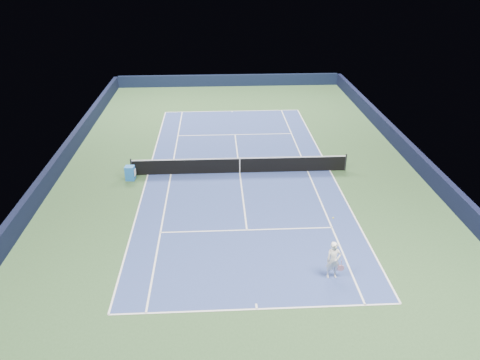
{
  "coord_description": "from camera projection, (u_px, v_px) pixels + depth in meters",
  "views": [
    {
      "loc": [
        -1.36,
        -25.32,
        12.09
      ],
      "look_at": [
        -0.15,
        -3.0,
        1.0
      ],
      "focal_mm": 35.0,
      "sensor_mm": 36.0,
      "label": 1
    }
  ],
  "objects": [
    {
      "name": "center_mark_far",
      "position": [
        232.0,
        112.0,
        38.58
      ],
      "size": [
        0.08,
        0.3,
        0.0
      ],
      "primitive_type": "cube",
      "color": "white",
      "rests_on": "ground"
    },
    {
      "name": "baseline_near",
      "position": [
        257.0,
        309.0,
        17.45
      ],
      "size": [
        10.97,
        0.08,
        0.0
      ],
      "primitive_type": "cube",
      "color": "white",
      "rests_on": "ground"
    },
    {
      "name": "sideline_doubles_right",
      "position": [
        330.0,
        170.0,
        28.35
      ],
      "size": [
        0.08,
        23.77,
        0.0
      ],
      "primitive_type": "cube",
      "color": "white",
      "rests_on": "ground"
    },
    {
      "name": "sideline_singles_left",
      "position": [
        171.0,
        174.0,
        27.88
      ],
      "size": [
        0.08,
        23.77,
        0.0
      ],
      "primitive_type": "cube",
      "color": "white",
      "rests_on": "ground"
    },
    {
      "name": "tennis_net",
      "position": [
        240.0,
        165.0,
        27.86
      ],
      "size": [
        12.9,
        0.1,
        1.07
      ],
      "color": "black",
      "rests_on": "ground"
    },
    {
      "name": "wall_right",
      "position": [
        418.0,
        160.0,
        28.37
      ],
      "size": [
        0.35,
        40.0,
        1.1
      ],
      "primitive_type": "cube",
      "color": "black",
      "rests_on": "ground"
    },
    {
      "name": "sideline_singles_right",
      "position": [
        308.0,
        171.0,
        28.28
      ],
      "size": [
        0.08,
        23.77,
        0.0
      ],
      "primitive_type": "cube",
      "color": "white",
      "rests_on": "ground"
    },
    {
      "name": "wall_far",
      "position": [
        229.0,
        80.0,
        45.58
      ],
      "size": [
        22.0,
        0.35,
        1.1
      ],
      "primitive_type": "cube",
      "color": "black",
      "rests_on": "ground"
    },
    {
      "name": "tennis_player",
      "position": [
        334.0,
        260.0,
        18.82
      ],
      "size": [
        0.78,
        1.25,
        2.23
      ],
      "color": "white",
      "rests_on": "ground"
    },
    {
      "name": "baseline_far",
      "position": [
        232.0,
        111.0,
        38.71
      ],
      "size": [
        10.97,
        0.08,
        0.0
      ],
      "primitive_type": "cube",
      "color": "white",
      "rests_on": "ground"
    },
    {
      "name": "ground",
      "position": [
        240.0,
        173.0,
        28.09
      ],
      "size": [
        40.0,
        40.0,
        0.0
      ],
      "primitive_type": "plane",
      "color": "#2C4A28",
      "rests_on": "ground"
    },
    {
      "name": "center_service_line",
      "position": [
        240.0,
        173.0,
        28.08
      ],
      "size": [
        0.08,
        12.8,
        0.0
      ],
      "primitive_type": "cube",
      "color": "white",
      "rests_on": "ground"
    },
    {
      "name": "center_mark_near",
      "position": [
        256.0,
        306.0,
        17.59
      ],
      "size": [
        0.08,
        0.3,
        0.0
      ],
      "primitive_type": "cube",
      "color": "white",
      "rests_on": "ground"
    },
    {
      "name": "sideline_doubles_left",
      "position": [
        148.0,
        175.0,
        27.82
      ],
      "size": [
        0.08,
        23.77,
        0.0
      ],
      "primitive_type": "cube",
      "color": "white",
      "rests_on": "ground"
    },
    {
      "name": "wall_left",
      "position": [
        55.0,
        169.0,
        27.32
      ],
      "size": [
        0.35,
        40.0,
        1.1
      ],
      "primitive_type": "cube",
      "color": "black",
      "rests_on": "ground"
    },
    {
      "name": "service_line_near",
      "position": [
        247.0,
        230.0,
        22.36
      ],
      "size": [
        8.23,
        0.08,
        0.0
      ],
      "primitive_type": "cube",
      "color": "white",
      "rests_on": "ground"
    },
    {
      "name": "sponsor_cube",
      "position": [
        130.0,
        173.0,
        27.07
      ],
      "size": [
        0.59,
        0.51,
        0.85
      ],
      "color": "blue",
      "rests_on": "ground"
    },
    {
      "name": "court_surface",
      "position": [
        240.0,
        173.0,
        28.09
      ],
      "size": [
        10.97,
        23.77,
        0.01
      ],
      "primitive_type": "cube",
      "color": "navy",
      "rests_on": "ground"
    },
    {
      "name": "service_line_far",
      "position": [
        235.0,
        135.0,
        33.81
      ],
      "size": [
        8.23,
        0.08,
        0.0
      ],
      "primitive_type": "cube",
      "color": "white",
      "rests_on": "ground"
    }
  ]
}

